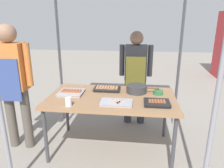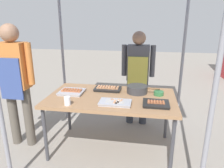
{
  "view_description": "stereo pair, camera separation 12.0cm",
  "coord_description": "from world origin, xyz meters",
  "px_view_note": "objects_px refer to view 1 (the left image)",
  "views": [
    {
      "loc": [
        0.3,
        -2.45,
        1.69
      ],
      "look_at": [
        0.0,
        0.05,
        0.9
      ],
      "focal_mm": 33.48,
      "sensor_mm": 36.0,
      "label": 1
    },
    {
      "loc": [
        0.42,
        -2.43,
        1.69
      ],
      "look_at": [
        0.0,
        0.05,
        0.9
      ],
      "focal_mm": 33.48,
      "sensor_mm": 36.0,
      "label": 2
    }
  ],
  "objects_px": {
    "tray_pork_links": "(107,89)",
    "cooking_wok": "(137,89)",
    "drink_cup_near_edge": "(68,102)",
    "stall_table": "(112,100)",
    "tray_meat_skewers": "(116,103)",
    "tray_grilled_sausages": "(157,103)",
    "condiment_bowl": "(158,92)",
    "tray_spring_rolls": "(71,92)",
    "customer_nearby": "(13,78)",
    "vendor_woman": "(136,71)"
  },
  "relations": [
    {
      "from": "tray_meat_skewers",
      "to": "condiment_bowl",
      "type": "xyz_separation_m",
      "value": [
        0.51,
        0.38,
        0.01
      ]
    },
    {
      "from": "vendor_woman",
      "to": "stall_table",
      "type": "bearing_deg",
      "value": 69.97
    },
    {
      "from": "stall_table",
      "to": "cooking_wok",
      "type": "height_order",
      "value": "cooking_wok"
    },
    {
      "from": "drink_cup_near_edge",
      "to": "condiment_bowl",
      "type": "bearing_deg",
      "value": 25.92
    },
    {
      "from": "tray_spring_rolls",
      "to": "vendor_woman",
      "type": "relative_size",
      "value": 0.21
    },
    {
      "from": "cooking_wok",
      "to": "vendor_woman",
      "type": "height_order",
      "value": "vendor_woman"
    },
    {
      "from": "cooking_wok",
      "to": "drink_cup_near_edge",
      "type": "height_order",
      "value": "drink_cup_near_edge"
    },
    {
      "from": "cooking_wok",
      "to": "tray_meat_skewers",
      "type": "bearing_deg",
      "value": -118.13
    },
    {
      "from": "tray_grilled_sausages",
      "to": "tray_pork_links",
      "type": "xyz_separation_m",
      "value": [
        -0.64,
        0.42,
        0.0
      ]
    },
    {
      "from": "stall_table",
      "to": "condiment_bowl",
      "type": "relative_size",
      "value": 12.6
    },
    {
      "from": "drink_cup_near_edge",
      "to": "cooking_wok",
      "type": "bearing_deg",
      "value": 35.81
    },
    {
      "from": "tray_meat_skewers",
      "to": "cooking_wok",
      "type": "distance_m",
      "value": 0.49
    },
    {
      "from": "tray_grilled_sausages",
      "to": "tray_spring_rolls",
      "type": "bearing_deg",
      "value": 168.21
    },
    {
      "from": "stall_table",
      "to": "tray_spring_rolls",
      "type": "distance_m",
      "value": 0.54
    },
    {
      "from": "tray_pork_links",
      "to": "vendor_woman",
      "type": "bearing_deg",
      "value": 55.8
    },
    {
      "from": "cooking_wok",
      "to": "condiment_bowl",
      "type": "height_order",
      "value": "cooking_wok"
    },
    {
      "from": "tray_pork_links",
      "to": "tray_meat_skewers",
      "type": "bearing_deg",
      "value": -69.24
    },
    {
      "from": "customer_nearby",
      "to": "tray_spring_rolls",
      "type": "bearing_deg",
      "value": 10.52
    },
    {
      "from": "cooking_wok",
      "to": "drink_cup_near_edge",
      "type": "xyz_separation_m",
      "value": [
        -0.76,
        -0.55,
        -0.0
      ]
    },
    {
      "from": "tray_pork_links",
      "to": "cooking_wok",
      "type": "bearing_deg",
      "value": -5.48
    },
    {
      "from": "stall_table",
      "to": "tray_meat_skewers",
      "type": "height_order",
      "value": "tray_meat_skewers"
    },
    {
      "from": "tray_meat_skewers",
      "to": "vendor_woman",
      "type": "relative_size",
      "value": 0.24
    },
    {
      "from": "cooking_wok",
      "to": "tray_pork_links",
      "type": "bearing_deg",
      "value": 174.52
    },
    {
      "from": "drink_cup_near_edge",
      "to": "vendor_woman",
      "type": "relative_size",
      "value": 0.07
    },
    {
      "from": "drink_cup_near_edge",
      "to": "tray_pork_links",
      "type": "bearing_deg",
      "value": 58.89
    },
    {
      "from": "vendor_woman",
      "to": "condiment_bowl",
      "type": "bearing_deg",
      "value": 115.19
    },
    {
      "from": "stall_table",
      "to": "tray_pork_links",
      "type": "height_order",
      "value": "tray_pork_links"
    },
    {
      "from": "tray_grilled_sausages",
      "to": "drink_cup_near_edge",
      "type": "xyz_separation_m",
      "value": [
        -0.99,
        -0.16,
        0.03
      ]
    },
    {
      "from": "vendor_woman",
      "to": "customer_nearby",
      "type": "relative_size",
      "value": 0.92
    },
    {
      "from": "stall_table",
      "to": "tray_grilled_sausages",
      "type": "xyz_separation_m",
      "value": [
        0.55,
        -0.19,
        0.07
      ]
    },
    {
      "from": "stall_table",
      "to": "cooking_wok",
      "type": "xyz_separation_m",
      "value": [
        0.31,
        0.19,
        0.11
      ]
    },
    {
      "from": "tray_meat_skewers",
      "to": "tray_spring_rolls",
      "type": "distance_m",
      "value": 0.68
    },
    {
      "from": "cooking_wok",
      "to": "stall_table",
      "type": "bearing_deg",
      "value": -148.19
    },
    {
      "from": "tray_grilled_sausages",
      "to": "vendor_woman",
      "type": "xyz_separation_m",
      "value": [
        -0.26,
        0.98,
        0.12
      ]
    },
    {
      "from": "tray_spring_rolls",
      "to": "cooking_wok",
      "type": "distance_m",
      "value": 0.87
    },
    {
      "from": "customer_nearby",
      "to": "drink_cup_near_edge",
      "type": "bearing_deg",
      "value": -18.12
    },
    {
      "from": "tray_meat_skewers",
      "to": "customer_nearby",
      "type": "relative_size",
      "value": 0.22
    },
    {
      "from": "tray_pork_links",
      "to": "tray_spring_rolls",
      "type": "height_order",
      "value": "same"
    },
    {
      "from": "tray_grilled_sausages",
      "to": "condiment_bowl",
      "type": "xyz_separation_m",
      "value": [
        0.04,
        0.34,
        0.01
      ]
    },
    {
      "from": "stall_table",
      "to": "condiment_bowl",
      "type": "xyz_separation_m",
      "value": [
        0.59,
        0.15,
        0.08
      ]
    },
    {
      "from": "stall_table",
      "to": "condiment_bowl",
      "type": "bearing_deg",
      "value": 14.32
    },
    {
      "from": "tray_spring_rolls",
      "to": "vendor_woman",
      "type": "distance_m",
      "value": 1.13
    },
    {
      "from": "stall_table",
      "to": "tray_grilled_sausages",
      "type": "relative_size",
      "value": 5.4
    },
    {
      "from": "drink_cup_near_edge",
      "to": "vendor_woman",
      "type": "height_order",
      "value": "vendor_woman"
    },
    {
      "from": "tray_pork_links",
      "to": "cooking_wok",
      "type": "distance_m",
      "value": 0.41
    },
    {
      "from": "drink_cup_near_edge",
      "to": "stall_table",
      "type": "bearing_deg",
      "value": 38.41
    },
    {
      "from": "stall_table",
      "to": "customer_nearby",
      "type": "relative_size",
      "value": 0.98
    },
    {
      "from": "tray_spring_rolls",
      "to": "cooking_wok",
      "type": "height_order",
      "value": "cooking_wok"
    },
    {
      "from": "stall_table",
      "to": "customer_nearby",
      "type": "height_order",
      "value": "customer_nearby"
    },
    {
      "from": "tray_pork_links",
      "to": "tray_spring_rolls",
      "type": "bearing_deg",
      "value": -156.16
    }
  ]
}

